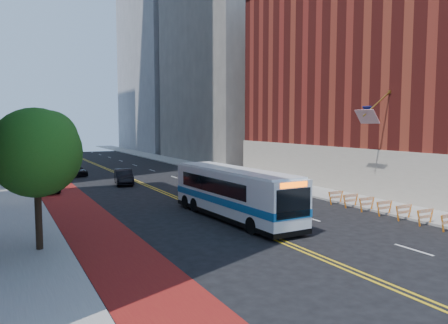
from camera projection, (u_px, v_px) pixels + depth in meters
ground at (309, 253)px, 20.68m from camera, size 160.00×160.00×0.00m
sidewalk_left at (10, 187)px, 41.64m from camera, size 4.00×140.00×0.15m
sidewalk_right at (230, 173)px, 52.69m from camera, size 4.00×140.00×0.15m
bus_lane_paint at (53, 185)px, 43.44m from camera, size 3.60×140.00×0.01m
center_line_inner at (131, 180)px, 47.09m from camera, size 0.14×140.00×0.01m
center_line_outer at (135, 180)px, 47.25m from camera, size 0.14×140.00×0.01m
lane_dashes at (152, 170)px, 56.45m from camera, size 0.14×98.20×0.01m
brick_building at (417, 71)px, 40.40m from camera, size 18.73×36.00×22.00m
midrise_right_near at (237, 39)px, 71.88m from camera, size 18.00×26.00×40.00m
midrise_right_far at (176, 28)px, 98.16m from camera, size 20.00×28.00×55.00m
construction_barriers at (394, 208)px, 28.07m from camera, size 1.42×10.91×1.00m
street_tree at (37, 149)px, 20.40m from camera, size 4.20×4.20×6.70m
transit_bus at (233, 193)px, 27.83m from camera, size 3.14×11.88×3.23m
car_a at (45, 186)px, 38.18m from camera, size 2.51×4.07×1.29m
car_b at (124, 177)px, 43.55m from camera, size 2.36×4.83×1.52m
car_c at (74, 170)px, 50.52m from camera, size 2.85×4.71×1.28m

